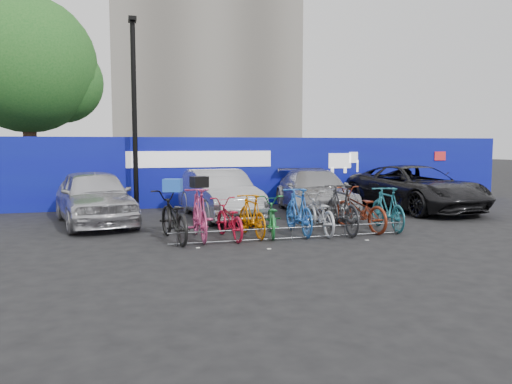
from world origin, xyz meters
name	(u,v)px	position (x,y,z in m)	size (l,w,h in m)	color
ground	(284,235)	(0.00, 0.00, 0.00)	(100.00, 100.00, 0.00)	black
hoarding	(229,172)	(0.01, 6.00, 1.20)	(22.00, 0.18, 2.40)	#0B0D99
tree	(34,68)	(-6.77, 10.06, 5.07)	(5.40, 5.20, 7.80)	#382314
lamppost	(134,109)	(-3.20, 5.40, 3.27)	(0.25, 0.50, 6.11)	black
bike_rack	(292,233)	(0.00, -0.60, 0.16)	(5.60, 0.03, 0.30)	#595B60
car_0	(94,197)	(-4.39, 3.01, 0.75)	(1.76, 4.39, 1.49)	silver
car_1	(219,194)	(-0.93, 3.18, 0.71)	(1.49, 4.28, 1.41)	#A2A3A7
car_2	(314,191)	(2.17, 3.40, 0.68)	(1.91, 4.70, 1.37)	#9A9B9E
car_3	(415,188)	(5.63, 3.18, 0.73)	(2.44, 5.28, 1.47)	black
bike_0	(173,216)	(-2.61, 0.00, 0.56)	(0.74, 2.11, 1.11)	black
bike_1	(200,214)	(-2.01, 0.03, 0.59)	(0.56, 1.97, 1.19)	#C73E75
bike_2	(229,219)	(-1.35, -0.07, 0.46)	(0.61, 1.74, 0.92)	#B4102B
bike_3	(252,215)	(-0.79, 0.01, 0.51)	(0.48, 1.68, 1.01)	#CF6F03
bike_4	(271,217)	(-0.30, 0.03, 0.46)	(0.60, 1.73, 0.91)	#1F7A36
bike_5	(299,211)	(0.37, 0.01, 0.57)	(0.53, 1.88, 1.13)	blue
bike_6	(319,213)	(0.89, -0.02, 0.50)	(0.66, 1.89, 1.00)	#B0B2B7
bike_7	(342,208)	(1.44, -0.11, 0.61)	(0.57, 2.02, 1.21)	#28282A
bike_8	(360,209)	(2.03, 0.11, 0.54)	(0.71, 2.05, 1.08)	maroon
bike_9	(388,208)	(2.76, 0.01, 0.55)	(0.52, 1.83, 1.10)	#1F697A
cargo_crate	(173,185)	(-2.61, 0.00, 1.25)	(0.39, 0.30, 0.28)	blue
cargo_topcase	(199,182)	(-2.01, 0.03, 1.31)	(0.34, 0.31, 0.25)	black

